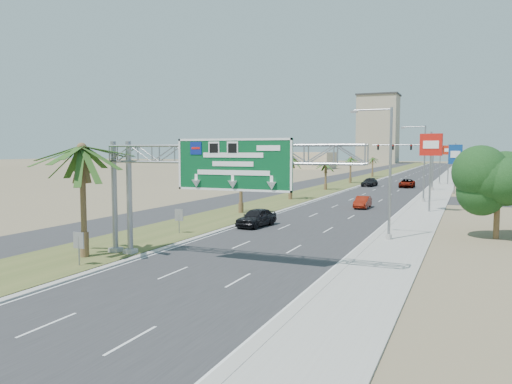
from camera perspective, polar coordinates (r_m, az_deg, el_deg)
The scene contains 28 objects.
ground at distance 21.89m, azimuth -15.06°, elevation -13.56°, with size 600.00×600.00×0.00m, color #8C7A59.
road at distance 127.08m, azimuth 17.37°, elevation 1.53°, with size 12.00×300.00×0.02m, color #28282B.
sidewalk_right at distance 126.49m, azimuth 21.21°, elevation 1.43°, with size 4.00×300.00×0.10m, color #9E9B93.
median_grass at distance 128.48m, azimuth 12.93°, elevation 1.68°, with size 7.00×300.00×0.12m, color #445224.
opposing_road at distance 129.92m, azimuth 9.89°, elevation 1.74°, with size 8.00×300.00×0.02m, color #28282B.
sign_gantry at distance 29.70m, azimuth -5.00°, elevation 3.30°, with size 16.75×1.24×7.50m.
palm_near at distance 32.86m, azimuth -19.29°, elevation 4.71°, with size 5.70×5.70×8.35m.
palm_row_b at distance 53.25m, azimuth -1.74°, elevation 2.74°, with size 3.99×3.99×5.95m.
palm_row_c at distance 68.06m, azimuth 3.98°, elevation 3.83°, with size 3.99×3.99×6.75m.
palm_row_d at distance 85.28m, azimuth 7.98°, elevation 3.15°, with size 3.99×3.99×5.45m.
palm_row_e at distance 103.71m, azimuth 10.76°, elevation 3.78°, with size 3.99×3.99×6.15m.
palm_row_f at distance 128.23m, azimuth 13.19°, elevation 3.75°, with size 3.99×3.99×5.75m.
streetlight_near at distance 38.71m, azimuth 14.77°, elevation 1.49°, with size 3.27×0.44×10.00m.
streetlight_mid at distance 68.50m, azimuth 18.51°, elevation 2.78°, with size 3.27×0.44×10.00m.
streetlight_far at distance 104.40m, azimuth 20.17°, elevation 3.36°, with size 3.27×0.44×10.00m.
signal_mast at distance 88.57m, azimuth 18.23°, elevation 3.30°, with size 10.28×0.71×8.00m.
oak_near at distance 42.34m, azimuth 25.95°, elevation 1.21°, with size 4.50×4.50×6.80m.
median_signback_a at distance 30.91m, azimuth -19.60°, elevation -5.50°, with size 0.75×0.08×2.08m.
median_signback_b at distance 40.78m, azimuth -8.79°, elevation -2.82°, with size 0.75×0.08×2.08m.
tower_distant at distance 270.21m, azimuth 13.77°, elevation 6.95°, with size 20.00×16.00×35.00m, color tan.
building_distant_left at distance 185.57m, azimuth 5.06°, elevation 3.63°, with size 24.00×14.00×6.00m, color tan.
car_left_lane at distance 44.52m, azimuth 0.04°, elevation -2.94°, with size 1.94×4.82×1.64m, color black.
car_mid_lane at distance 59.91m, azimuth 12.09°, elevation -1.16°, with size 1.48×4.25×1.40m, color maroon.
car_right_lane at distance 94.93m, azimuth 16.87°, elevation 0.95°, with size 2.53×5.48×1.52m, color gray.
car_far at distance 95.99m, azimuth 12.84°, elevation 1.08°, with size 2.14×5.26×1.53m, color black.
pole_sign_red_near at distance 57.68m, azimuth 19.36°, elevation 4.64°, with size 2.41×0.79×8.82m.
pole_sign_blue at distance 82.98m, azimuth 21.82°, elevation 3.80°, with size 2.02×0.58×7.87m.
pole_sign_red_far at distance 105.22m, azimuth 21.15°, elevation 4.17°, with size 2.20×0.35×7.92m.
Camera 1 is at (13.00, -16.23, 6.84)m, focal length 35.00 mm.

